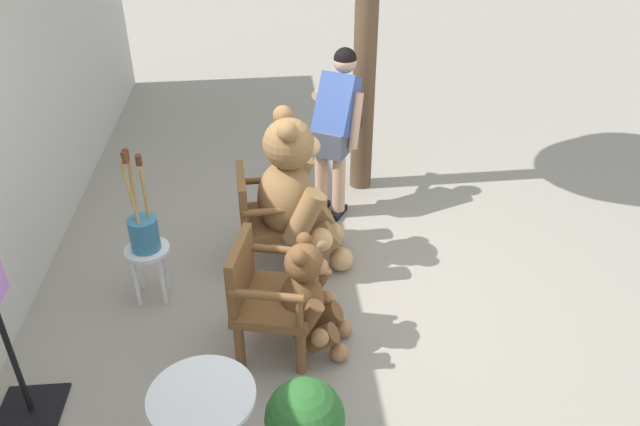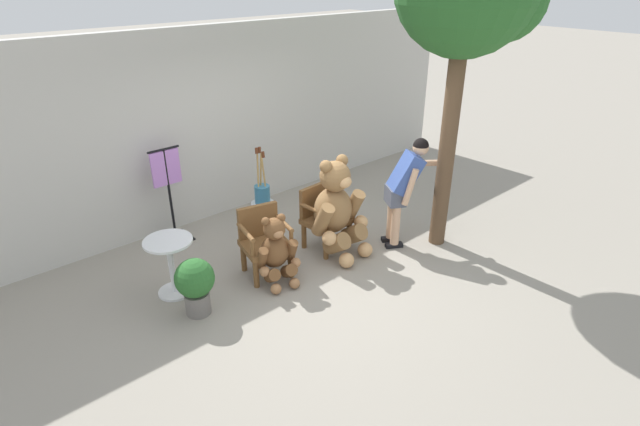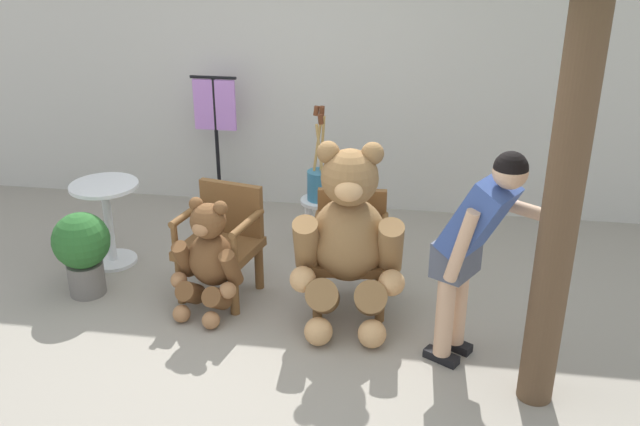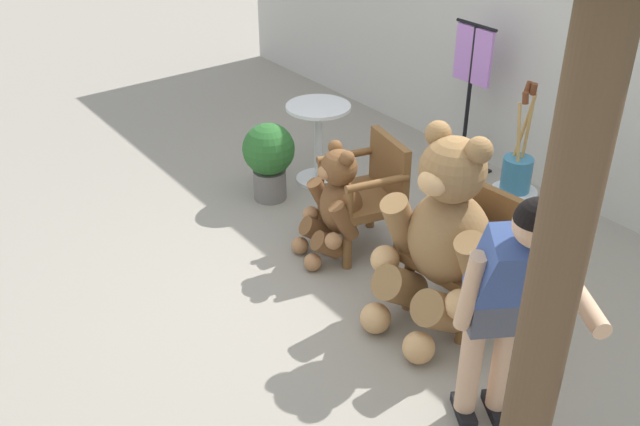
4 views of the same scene
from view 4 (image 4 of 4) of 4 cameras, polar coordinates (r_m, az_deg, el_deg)
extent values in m
plane|color=gray|center=(4.96, 3.03, -6.69)|extent=(60.00, 60.00, 0.00)
cube|color=beige|center=(6.02, 22.00, 12.87)|extent=(10.00, 0.16, 2.80)
cube|color=brown|center=(5.29, 3.25, 1.09)|extent=(0.66, 0.63, 0.07)
cylinder|color=brown|center=(5.50, 0.16, -0.27)|extent=(0.07, 0.07, 0.37)
cylinder|color=brown|center=(5.14, 2.21, -2.64)|extent=(0.07, 0.07, 0.37)
cylinder|color=brown|center=(5.66, 4.06, 0.57)|extent=(0.07, 0.07, 0.37)
cylinder|color=brown|center=(5.31, 6.31, -1.66)|extent=(0.07, 0.07, 0.37)
cube|color=brown|center=(5.27, 5.57, 3.90)|extent=(0.52, 0.17, 0.42)
cylinder|color=brown|center=(5.37, 2.14, 4.66)|extent=(0.16, 0.48, 0.06)
cylinder|color=brown|center=(5.34, 0.08, 3.21)|extent=(0.05, 0.05, 0.22)
cylinder|color=brown|center=(4.97, 4.60, 2.39)|extent=(0.16, 0.48, 0.06)
cylinder|color=brown|center=(4.94, 2.39, 0.82)|extent=(0.05, 0.05, 0.22)
cube|color=brown|center=(4.67, 11.08, -3.77)|extent=(0.60, 0.56, 0.07)
cylinder|color=brown|center=(4.78, 7.09, -5.75)|extent=(0.07, 0.07, 0.37)
cylinder|color=brown|center=(4.55, 11.33, -8.26)|extent=(0.07, 0.07, 0.37)
cylinder|color=brown|center=(5.05, 10.38, -3.89)|extent=(0.07, 0.07, 0.37)
cylinder|color=brown|center=(4.83, 14.53, -6.15)|extent=(0.07, 0.07, 0.37)
cube|color=brown|center=(4.70, 13.16, -0.25)|extent=(0.52, 0.10, 0.42)
cylinder|color=brown|center=(4.67, 9.04, 0.11)|extent=(0.09, 0.48, 0.06)
cylinder|color=brown|center=(4.59, 7.19, -1.93)|extent=(0.05, 0.05, 0.22)
cylinder|color=brown|center=(4.41, 13.88, -2.35)|extent=(0.09, 0.48, 0.06)
cylinder|color=brown|center=(4.32, 12.01, -4.56)|extent=(0.05, 0.05, 0.22)
ellipsoid|color=olive|center=(4.48, 10.27, -2.06)|extent=(0.58, 0.51, 0.64)
sphere|color=olive|center=(4.22, 10.58, 3.43)|extent=(0.40, 0.40, 0.40)
ellipsoid|color=tan|center=(4.12, 9.00, 2.38)|extent=(0.20, 0.16, 0.15)
sphere|color=black|center=(4.11, 9.01, 2.51)|extent=(0.06, 0.06, 0.06)
sphere|color=olive|center=(4.25, 9.43, 6.28)|extent=(0.16, 0.16, 0.16)
sphere|color=olive|center=(4.08, 12.61, 4.92)|extent=(0.16, 0.16, 0.16)
cylinder|color=olive|center=(4.57, 6.60, -1.03)|extent=(0.21, 0.36, 0.48)
sphere|color=tan|center=(4.62, 5.22, -3.74)|extent=(0.19, 0.19, 0.19)
cylinder|color=olive|center=(4.26, 12.36, -4.14)|extent=(0.21, 0.36, 0.48)
sphere|color=tan|center=(4.29, 11.14, -7.20)|extent=(0.19, 0.19, 0.19)
cylinder|color=olive|center=(4.61, 6.40, -5.85)|extent=(0.26, 0.41, 0.37)
sphere|color=tan|center=(4.61, 4.46, -8.38)|extent=(0.20, 0.20, 0.20)
cylinder|color=olive|center=(4.44, 9.57, -7.76)|extent=(0.26, 0.41, 0.37)
sphere|color=tan|center=(4.42, 7.89, -10.61)|extent=(0.20, 0.20, 0.20)
ellipsoid|color=brown|center=(5.19, 1.70, 0.52)|extent=(0.42, 0.38, 0.42)
sphere|color=brown|center=(5.03, 1.54, 3.67)|extent=(0.26, 0.26, 0.26)
ellipsoid|color=#A47148|center=(5.00, 0.36, 3.24)|extent=(0.14, 0.12, 0.10)
sphere|color=black|center=(5.00, 0.36, 3.31)|extent=(0.04, 0.04, 0.04)
sphere|color=brown|center=(5.07, 1.23, 5.29)|extent=(0.10, 0.10, 0.10)
sphere|color=brown|center=(4.91, 2.19, 4.40)|extent=(0.10, 0.10, 0.10)
cylinder|color=brown|center=(5.32, 0.14, 1.32)|extent=(0.17, 0.25, 0.32)
sphere|color=#A47148|center=(5.37, -0.73, -0.11)|extent=(0.12, 0.12, 0.12)
cylinder|color=brown|center=(5.01, 1.91, -0.64)|extent=(0.17, 0.25, 0.32)
sphere|color=#A47148|center=(5.05, 1.07, -2.25)|extent=(0.12, 0.12, 0.12)
cylinder|color=brown|center=(5.34, -0.33, -1.38)|extent=(0.21, 0.29, 0.25)
sphere|color=#A47148|center=(5.37, -1.61, -2.61)|extent=(0.13, 0.13, 0.13)
cylinder|color=brown|center=(5.17, 0.64, -2.56)|extent=(0.21, 0.29, 0.25)
sphere|color=#A47148|center=(5.18, -0.59, -3.96)|extent=(0.13, 0.13, 0.13)
cube|color=black|center=(4.18, 11.43, -15.22)|extent=(0.25, 0.20, 0.06)
cylinder|color=tan|center=(3.88, 12.08, -10.62)|extent=(0.12, 0.12, 0.82)
cube|color=black|center=(4.23, 13.84, -14.90)|extent=(0.25, 0.20, 0.06)
cylinder|color=tan|center=(3.94, 14.62, -10.33)|extent=(0.12, 0.12, 0.82)
cube|color=#4C5160|center=(3.74, 13.86, -7.19)|extent=(0.34, 0.37, 0.24)
cube|color=#385199|center=(3.47, 15.11, -4.33)|extent=(0.53, 0.49, 0.57)
sphere|color=tan|center=(3.15, 16.95, -0.90)|extent=(0.21, 0.21, 0.21)
sphere|color=black|center=(3.14, 17.01, -0.59)|extent=(0.21, 0.21, 0.21)
cylinder|color=tan|center=(3.33, 19.71, -5.73)|extent=(0.53, 0.35, 0.11)
cylinder|color=tan|center=(3.48, 11.89, -6.20)|extent=(0.22, 0.17, 0.51)
cylinder|color=silver|center=(5.50, 15.24, 1.66)|extent=(0.34, 0.34, 0.03)
cylinder|color=silver|center=(5.63, 16.35, -0.52)|extent=(0.04, 0.04, 0.43)
cylinder|color=silver|center=(5.73, 14.84, 0.29)|extent=(0.04, 0.04, 0.43)
cylinder|color=silver|center=(5.49, 15.04, -1.14)|extent=(0.04, 0.04, 0.43)
cylinder|color=silver|center=(5.59, 13.52, -0.30)|extent=(0.04, 0.04, 0.43)
cylinder|color=teal|center=(5.43, 15.45, 3.01)|extent=(0.22, 0.22, 0.26)
cylinder|color=tan|center=(5.33, 16.16, 5.73)|extent=(0.07, 0.04, 0.67)
cylinder|color=#592D19|center=(5.20, 16.73, 9.47)|extent=(0.05, 0.05, 0.08)
cylinder|color=tan|center=(5.28, 15.59, 5.30)|extent=(0.09, 0.04, 0.62)
cylinder|color=#592D19|center=(5.15, 16.12, 8.82)|extent=(0.05, 0.05, 0.09)
cylinder|color=tan|center=(5.36, 15.77, 5.90)|extent=(0.10, 0.11, 0.66)
cylinder|color=#592D19|center=(5.23, 16.33, 9.63)|extent=(0.05, 0.05, 0.09)
cylinder|color=silver|center=(6.15, -0.14, 8.49)|extent=(0.56, 0.56, 0.03)
cylinder|color=silver|center=(6.29, -0.14, 5.43)|extent=(0.07, 0.07, 0.69)
cylinder|color=silver|center=(6.43, -0.13, 2.76)|extent=(0.40, 0.40, 0.03)
cylinder|color=brown|center=(2.85, 18.48, -3.85)|extent=(0.22, 0.22, 2.88)
cylinder|color=slate|center=(6.10, -4.02, 2.31)|extent=(0.28, 0.28, 0.26)
sphere|color=#286028|center=(5.96, -4.13, 5.12)|extent=(0.44, 0.44, 0.44)
cube|color=black|center=(6.75, 11.20, 3.47)|extent=(0.40, 0.40, 0.02)
cylinder|color=black|center=(6.49, 11.77, 8.73)|extent=(0.04, 0.04, 1.35)
cylinder|color=black|center=(6.28, 12.42, 14.47)|extent=(0.44, 0.03, 0.03)
cube|color=#B77AD1|center=(6.35, 12.16, 12.22)|extent=(0.40, 0.03, 0.48)
camera|label=1|loc=(7.48, -15.07, 30.86)|focal=35.00mm
camera|label=2|loc=(6.78, -54.82, 23.56)|focal=28.00mm
camera|label=3|loc=(2.69, -77.03, 4.97)|focal=40.00mm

